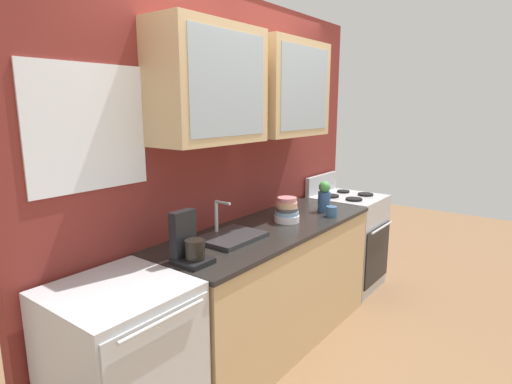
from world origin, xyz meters
The scene contains 10 objects.
ground_plane centered at (0.00, 0.00, 0.00)m, with size 10.00×10.00×0.00m, color brown.
back_wall_unit centered at (-0.01, 0.32, 1.46)m, with size 3.34×0.44×2.54m.
counter centered at (0.00, 0.00, 0.45)m, with size 1.94×0.67×0.90m.
stove_range centered at (1.30, 0.00, 0.46)m, with size 0.60×0.67×1.08m.
sink_faucet centered at (-0.40, 0.04, 0.93)m, with size 0.42×0.32×0.25m.
bowl_stack centered at (0.18, -0.02, 0.99)m, with size 0.19×0.19×0.19m.
vase centered at (0.63, -0.09, 1.03)m, with size 0.10×0.10×0.25m.
cup_near_sink centered at (0.52, -0.22, 0.94)m, with size 0.12×0.09×0.08m.
dishwasher centered at (-1.29, 0.00, 0.45)m, with size 0.63×0.66×0.90m.
coffee_maker centered at (-0.85, -0.04, 1.01)m, with size 0.17×0.20×0.29m.
Camera 1 is at (-2.39, -1.67, 1.76)m, focal length 29.43 mm.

